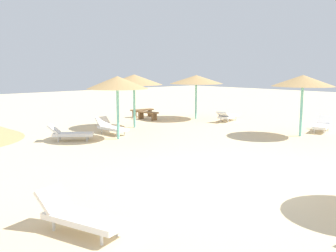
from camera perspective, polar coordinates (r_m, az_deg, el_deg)
name	(u,v)px	position (r m, az deg, el deg)	size (l,w,h in m)	color
ground_plane	(240,180)	(11.33, 10.48, -7.69)	(80.00, 80.00, 0.00)	beige
parasol_0	(303,81)	(18.73, 19.03, 6.23)	(2.79, 2.79, 2.79)	#6BC6BC
parasol_2	(134,80)	(20.38, -4.97, 6.72)	(2.93, 2.93, 2.76)	#6BC6BC
parasol_3	(117,83)	(17.14, -7.38, 6.28)	(2.67, 2.67, 2.76)	#6BC6BC
parasol_5	(196,80)	(23.81, 4.12, 6.76)	(3.20, 3.20, 2.66)	#6BC6BC
lounger_0	(322,125)	(20.69, 21.51, 0.14)	(1.99, 1.16, 0.73)	white
lounger_2	(111,127)	(18.73, -8.27, -0.17)	(0.67, 1.88, 0.76)	white
lounger_3	(70,133)	(17.33, -14.08, -1.06)	(1.88, 1.66, 0.73)	white
lounger_4	(79,216)	(7.89, -12.82, -12.62)	(1.15, 1.97, 0.76)	white
lounger_5	(228,116)	(23.11, 8.68, 1.45)	(2.01, 1.11, 0.65)	white
bench_0	(142,111)	(24.92, -3.78, 2.13)	(1.55, 0.67, 0.49)	brown
bench_1	(147,114)	(23.57, -3.01, 1.76)	(0.55, 1.53, 0.49)	brown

